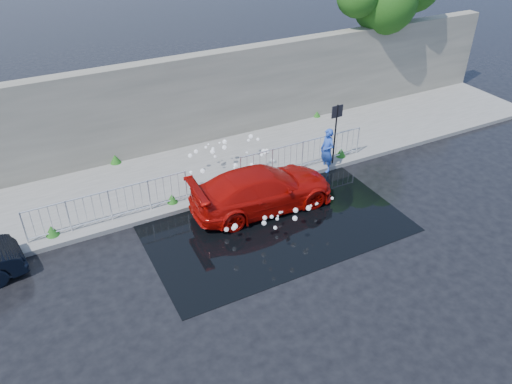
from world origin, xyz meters
TOP-DOWN VIEW (x-y plane):
  - ground at (0.00, 0.00)m, footprint 90.00×90.00m
  - pavement at (0.00, 5.00)m, footprint 30.00×4.00m
  - curb at (0.00, 3.00)m, footprint 30.00×0.25m
  - retaining_wall at (0.00, 7.20)m, footprint 30.00×0.60m
  - puddle at (0.50, 1.00)m, footprint 8.00×5.00m
  - sign_post at (4.20, 3.10)m, footprint 0.45×0.06m
  - railing_left at (-4.00, 3.35)m, footprint 5.05×0.05m
  - railing_right at (3.00, 3.35)m, footprint 5.05×0.05m
  - weeds at (-0.25, 4.37)m, footprint 12.17×3.93m
  - water_spray at (0.50, 3.03)m, footprint 3.45×5.50m
  - red_car at (0.63, 1.99)m, footprint 4.86×2.13m
  - person at (3.84, 3.00)m, footprint 0.45×0.64m

SIDE VIEW (x-z plane):
  - ground at x=0.00m, z-range 0.00..0.00m
  - puddle at x=0.50m, z-range 0.00..0.01m
  - pavement at x=0.00m, z-range 0.00..0.15m
  - curb at x=0.00m, z-range 0.00..0.16m
  - weeds at x=-0.25m, z-range 0.12..0.53m
  - red_car at x=0.63m, z-range 0.00..1.39m
  - water_spray at x=0.50m, z-range 0.19..1.24m
  - railing_left at x=-4.00m, z-range 0.19..1.29m
  - railing_right at x=3.00m, z-range 0.19..1.29m
  - person at x=3.84m, z-range 0.00..1.67m
  - sign_post at x=4.20m, z-range 0.47..2.97m
  - retaining_wall at x=0.00m, z-range 0.15..3.65m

